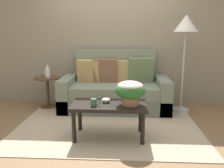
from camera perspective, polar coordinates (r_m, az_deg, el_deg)
ground_plane at (r=3.53m, az=-1.01°, el=-10.30°), size 14.00×14.00×0.00m
wall_back at (r=4.57m, az=0.13°, el=12.16°), size 6.40×0.12×2.68m
area_rug at (r=3.51m, az=-1.04°, el=-10.36°), size 2.70×1.97×0.01m
couch at (r=4.22m, az=0.74°, el=-1.53°), size 1.95×0.89×1.08m
coffee_table at (r=3.00m, az=-0.76°, el=-6.17°), size 0.98×0.50×0.47m
side_table at (r=4.42m, az=-16.00°, el=-0.60°), size 0.48×0.48×0.59m
floor_lamp at (r=4.13m, az=18.15°, el=12.94°), size 0.40×0.40×1.69m
potted_plant at (r=2.88m, az=4.60°, el=-1.59°), size 0.39×0.39×0.31m
coffee_mug at (r=2.88m, az=-4.59°, el=-4.64°), size 0.12×0.08×0.09m
snack_bowl at (r=3.02m, az=-1.60°, el=-4.04°), size 0.11×0.11×0.06m
table_vase at (r=4.37m, az=-15.98°, el=2.88°), size 0.09×0.09×0.22m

